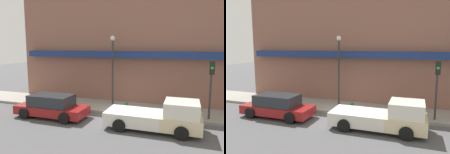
% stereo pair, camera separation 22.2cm
% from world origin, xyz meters
% --- Properties ---
extents(ground_plane, '(80.00, 80.00, 0.00)m').
position_xyz_m(ground_plane, '(0.00, 0.00, 0.00)').
color(ground_plane, '#4C4C4F').
extents(sidewalk, '(36.00, 3.08, 0.18)m').
position_xyz_m(sidewalk, '(0.00, 1.54, 0.09)').
color(sidewalk, gray).
rests_on(sidewalk, ground).
extents(building, '(19.80, 3.80, 10.28)m').
position_xyz_m(building, '(0.02, 4.56, 4.53)').
color(building, brown).
rests_on(building, ground).
extents(pickup_truck, '(5.15, 2.16, 1.71)m').
position_xyz_m(pickup_truck, '(2.78, -1.69, 0.75)').
color(pickup_truck, beige).
rests_on(pickup_truck, ground).
extents(parked_car, '(4.68, 2.01, 1.47)m').
position_xyz_m(parked_car, '(-4.06, -1.69, 0.72)').
color(parked_car, maroon).
rests_on(parked_car, ground).
extents(fire_hydrant, '(0.19, 0.19, 0.64)m').
position_xyz_m(fire_hydrant, '(0.34, 0.46, 0.50)').
color(fire_hydrant, '#196633').
rests_on(fire_hydrant, sidewalk).
extents(street_lamp, '(0.36, 0.36, 5.15)m').
position_xyz_m(street_lamp, '(-1.12, 1.90, 3.43)').
color(street_lamp, '#2D2D2D').
rests_on(street_lamp, sidewalk).
extents(traffic_light, '(0.28, 0.42, 3.54)m').
position_xyz_m(traffic_light, '(5.49, 0.54, 2.62)').
color(traffic_light, '#2D2D2D').
rests_on(traffic_light, sidewalk).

